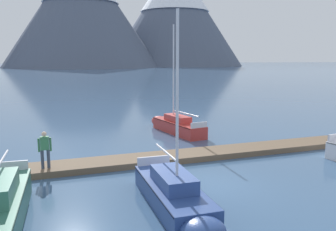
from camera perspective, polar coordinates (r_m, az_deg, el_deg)
ground_plane at (r=15.14m, az=6.36°, el=-11.05°), size 700.00×700.00×0.00m
mountain_central_massif at (r=209.37m, az=-13.76°, el=16.79°), size 85.43×85.43×63.96m
mountain_shoulder_ridge at (r=237.89m, az=1.09°, el=16.42°), size 87.05×87.05×66.13m
dock at (r=18.67m, az=1.69°, el=-6.58°), size 22.69×3.37×0.30m
sailboat_second_berth at (r=12.64m, az=1.25°, el=-12.68°), size 1.75×6.09×6.77m
sailboat_mid_dock_port at (r=25.26m, az=1.17°, el=-1.48°), size 2.61×6.36×7.51m
person_on_dock at (r=16.91m, az=-19.14°, el=-4.87°), size 0.59×0.23×1.69m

